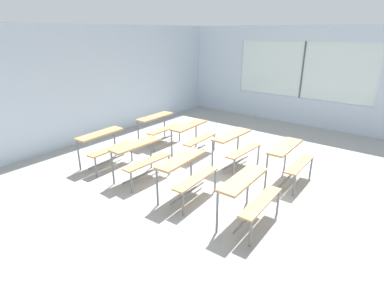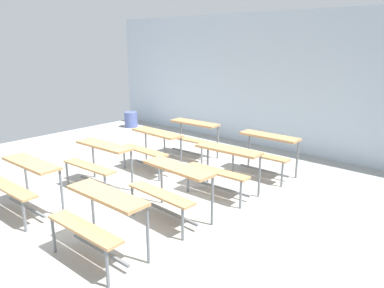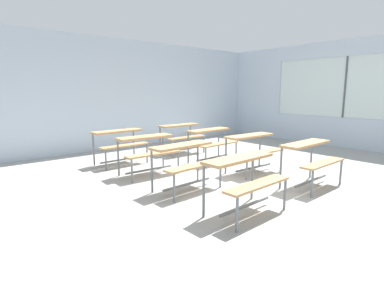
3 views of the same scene
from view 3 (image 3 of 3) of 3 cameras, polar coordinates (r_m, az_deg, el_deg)
ground at (r=5.29m, az=8.79°, el=-7.93°), size 10.00×9.00×0.05m
wall_back at (r=8.68m, az=-14.08°, el=9.13°), size 10.00×0.12×3.00m
wall_right at (r=9.35m, az=30.64°, el=7.76°), size 0.12×9.00×3.00m
desk_bench_r0c0 at (r=3.97m, az=10.02°, el=-5.22°), size 1.12×0.62×0.74m
desk_bench_r0c1 at (r=5.39m, az=21.76°, el=-1.73°), size 1.11×0.61×0.74m
desk_bench_r1c0 at (r=4.83m, az=-1.14°, el=-2.31°), size 1.13×0.64×0.74m
desk_bench_r1c1 at (r=6.00m, az=11.60°, el=-0.07°), size 1.13×0.64×0.74m
desk_bench_r2c0 at (r=5.79m, az=-8.42°, el=-0.34°), size 1.12×0.63×0.74m
desk_bench_r2c1 at (r=6.78m, az=3.82°, el=1.27°), size 1.13×0.64×0.74m
desk_bench_r3c0 at (r=6.75m, az=-13.59°, el=0.97°), size 1.13×0.64×0.74m
desk_bench_r3c1 at (r=7.71m, az=-1.98°, el=2.35°), size 1.11×0.60×0.74m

